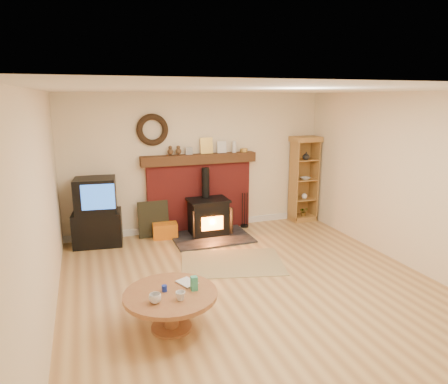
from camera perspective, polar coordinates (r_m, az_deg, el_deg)
name	(u,v)px	position (r m, az deg, el deg)	size (l,w,h in m)	color
ground	(255,289)	(5.54, 4.48, -13.66)	(5.50, 5.50, 0.00)	#A67645
room_shell	(253,162)	(5.08, 4.22, 4.31)	(5.02, 5.52, 2.61)	beige
chimney_breast	(200,189)	(7.64, -3.50, 0.40)	(2.20, 0.22, 1.78)	maroon
wood_stove	(209,218)	(7.41, -2.19, -3.75)	(1.40, 1.00, 1.25)	black
area_rug	(232,263)	(6.31, 1.15, -10.06)	(1.56, 1.07, 0.01)	olive
tv_unit	(97,213)	(7.23, -17.72, -2.89)	(0.87, 0.65, 1.19)	black
curio_cabinet	(303,179)	(8.38, 11.26, 1.85)	(0.56, 0.41, 1.75)	olive
firelog_box	(165,231)	(7.41, -8.41, -5.48)	(0.44, 0.28, 0.28)	orange
leaning_painting	(154,219)	(7.46, -10.03, -3.83)	(0.56, 0.03, 0.67)	black
fire_tools	(245,220)	(7.94, 2.96, -4.09)	(0.16, 0.16, 0.70)	black
coffee_table	(171,299)	(4.56, -7.61, -14.97)	(1.03, 1.03, 0.60)	brown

